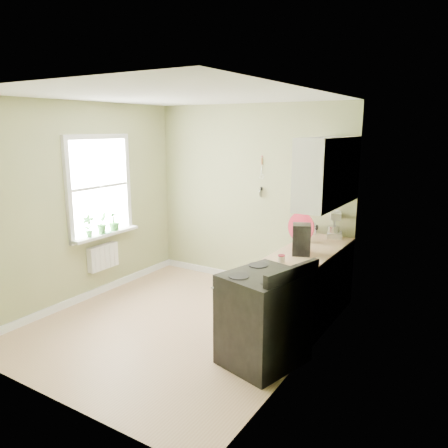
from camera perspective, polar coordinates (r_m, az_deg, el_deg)
The scene contains 21 objects.
floor at distance 5.53m, azimuth -5.91°, elevation -12.93°, with size 3.20×3.60×0.02m, color tan.
ceiling at distance 5.01m, azimuth -6.63°, elevation 16.44°, with size 3.20×3.60×0.02m, color white.
wall_back at distance 6.60m, azimuth 3.45°, elevation 3.68°, with size 3.20×0.02×2.70m, color tan.
wall_left at distance 6.21m, azimuth -18.09°, elevation 2.53°, with size 0.02×3.60×2.70m, color tan.
wall_right at distance 4.32m, azimuth 10.87°, elevation -1.23°, with size 0.02×3.60×2.70m, color tan.
base_cabinets at distance 5.59m, azimuth 11.21°, elevation -7.89°, with size 0.60×1.60×0.87m, color white.
countertop at distance 5.45m, azimuth 11.32°, elevation -3.38°, with size 0.64×1.60×0.04m, color #D9B285.
upper_cabinets at distance 5.32m, azimuth 13.51°, elevation 6.68°, with size 0.35×1.40×0.80m, color white.
window at distance 6.35m, azimuth -15.99°, elevation 4.70°, with size 0.06×1.14×1.44m.
window_sill at distance 6.42m, azimuth -15.20°, elevation -1.26°, with size 0.18×1.14×0.04m, color white.
radiator at distance 6.49m, azimuth -15.53°, elevation -4.15°, with size 0.12×0.50×0.35m, color white.
wall_utensils at distance 6.45m, azimuth 4.92°, elevation 5.38°, with size 0.02×0.14×0.58m.
stove at distance 4.51m, azimuth 5.21°, elevation -12.12°, with size 0.86×0.92×1.08m.
stand_mixer at distance 6.07m, azimuth 14.32°, elevation -0.12°, with size 0.28×0.35×0.38m.
kettle at distance 6.15m, azimuth 11.58°, elevation -0.58°, with size 0.17×0.10×0.17m.
coffee_maker at distance 5.14m, azimuth 10.04°, elevation -2.08°, with size 0.28×0.29×0.36m.
red_tray at distance 5.70m, azimuth 10.00°, elevation -0.41°, with size 0.39×0.39×0.02m, color #B8253A.
jar at distance 4.84m, azimuth 7.50°, elevation -4.49°, with size 0.08×0.08×0.08m.
plant_a at distance 6.17m, azimuth -17.30°, elevation -0.27°, with size 0.16×0.11×0.31m, color #367F34.
plant_b at distance 6.33m, azimuth -15.67°, elevation 0.08°, with size 0.16×0.13×0.30m, color #367F34.
plant_c at distance 6.49m, azimuth -14.18°, elevation 0.35°, with size 0.15×0.15×0.27m, color #367F34.
Camera 1 is at (3.08, -3.93, 2.36)m, focal length 35.00 mm.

